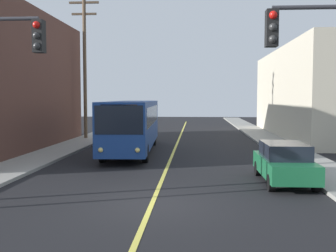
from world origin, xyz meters
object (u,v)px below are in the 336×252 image
at_px(utility_pole_mid, 85,61).
at_px(fire_hydrant, 307,155).
at_px(city_bus, 133,123).
at_px(parked_car_green, 284,162).

distance_m(utility_pole_mid, fire_hydrant, 19.72).
relative_size(city_bus, fire_hydrant, 14.57).
height_order(city_bus, parked_car_green, city_bus).
distance_m(parked_car_green, fire_hydrant, 4.33).
bearing_deg(utility_pole_mid, city_bus, -54.93).
bearing_deg(parked_car_green, city_bus, 130.44).
xyz_separation_m(parked_car_green, fire_hydrant, (1.92, 3.87, -0.26)).
height_order(city_bus, fire_hydrant, city_bus).
distance_m(city_bus, utility_pole_mid, 9.88).
height_order(city_bus, utility_pole_mid, utility_pole_mid).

